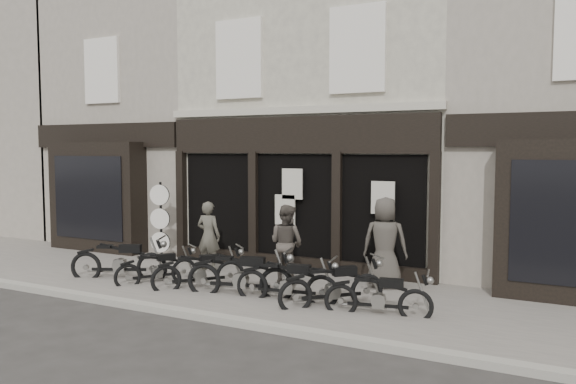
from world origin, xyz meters
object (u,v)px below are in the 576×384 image
at_px(motorcycle_3, 241,279).
at_px(motorcycle_6, 379,300).
at_px(man_left, 209,236).
at_px(man_right, 385,242).
at_px(motorcycle_1, 157,271).
at_px(motorcycle_4, 288,286).
at_px(motorcycle_2, 200,274).
at_px(motorcycle_0, 120,264).
at_px(advert_sign_post, 160,225).
at_px(man_centre, 287,243).
at_px(motorcycle_5, 333,290).

xyz_separation_m(motorcycle_3, motorcycle_6, (2.94, -0.03, -0.06)).
relative_size(motorcycle_3, man_left, 1.34).
bearing_deg(man_right, motorcycle_3, 26.73).
bearing_deg(motorcycle_1, motorcycle_3, -57.37).
distance_m(motorcycle_1, motorcycle_4, 3.31).
bearing_deg(motorcycle_2, motorcycle_0, 136.44).
bearing_deg(advert_sign_post, man_left, -24.56).
height_order(man_left, advert_sign_post, advert_sign_post).
distance_m(motorcycle_2, man_centre, 2.04).
bearing_deg(motorcycle_0, man_left, 25.15).
height_order(motorcycle_2, motorcycle_4, motorcycle_4).
bearing_deg(motorcycle_2, man_left, 71.31).
height_order(motorcycle_2, man_left, man_left).
bearing_deg(motorcycle_5, motorcycle_0, 137.11).
bearing_deg(motorcycle_5, motorcycle_4, 140.04).
bearing_deg(motorcycle_4, motorcycle_5, -4.10).
height_order(man_centre, advert_sign_post, advert_sign_post).
xyz_separation_m(motorcycle_2, motorcycle_6, (4.08, -0.17, -0.01)).
bearing_deg(man_left, motorcycle_5, 155.54).
bearing_deg(motorcycle_2, advert_sign_post, 97.75).
height_order(motorcycle_0, motorcycle_1, motorcycle_0).
height_order(motorcycle_5, man_centre, man_centre).
bearing_deg(advert_sign_post, motorcycle_1, -65.88).
bearing_deg(man_centre, man_left, 7.35).
distance_m(motorcycle_0, motorcycle_4, 4.34).
distance_m(motorcycle_3, advert_sign_post, 4.25).
distance_m(motorcycle_3, man_right, 3.18).
bearing_deg(motorcycle_3, motorcycle_0, 167.06).
xyz_separation_m(motorcycle_0, motorcycle_4, (4.34, 0.05, -0.03)).
height_order(motorcycle_0, motorcycle_3, motorcycle_3).
distance_m(motorcycle_3, motorcycle_5, 1.98).
distance_m(motorcycle_1, motorcycle_5, 4.25).
distance_m(motorcycle_2, motorcycle_3, 1.15).
xyz_separation_m(motorcycle_3, motorcycle_5, (1.98, 0.14, -0.03)).
height_order(motorcycle_5, man_left, man_left).
bearing_deg(advert_sign_post, man_centre, -20.79).
relative_size(motorcycle_4, advert_sign_post, 0.95).
height_order(motorcycle_2, motorcycle_3, motorcycle_3).
distance_m(motorcycle_0, man_centre, 3.92).
relative_size(motorcycle_4, motorcycle_5, 1.24).
height_order(motorcycle_1, motorcycle_5, motorcycle_5).
relative_size(motorcycle_1, motorcycle_4, 0.77).
bearing_deg(man_left, motorcycle_6, 157.63).
bearing_deg(man_centre, motorcycle_1, 39.19).
relative_size(motorcycle_1, motorcycle_3, 0.72).
bearing_deg(man_left, motorcycle_3, 136.30).
distance_m(motorcycle_2, motorcycle_6, 4.08).
xyz_separation_m(motorcycle_5, man_left, (-3.91, 1.48, 0.56)).
bearing_deg(man_right, man_left, -7.52).
xyz_separation_m(man_left, man_centre, (2.23, -0.16, 0.02)).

